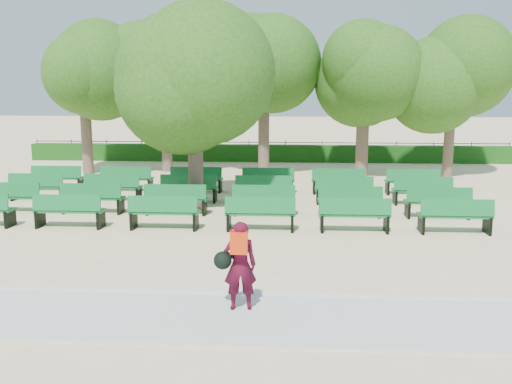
% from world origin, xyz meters
% --- Properties ---
extents(ground, '(120.00, 120.00, 0.00)m').
position_xyz_m(ground, '(0.00, 0.00, 0.00)').
color(ground, beige).
extents(paving, '(30.00, 2.20, 0.06)m').
position_xyz_m(paving, '(0.00, -7.40, 0.03)').
color(paving, beige).
rests_on(paving, ground).
extents(curb, '(30.00, 0.12, 0.10)m').
position_xyz_m(curb, '(0.00, -6.25, 0.05)').
color(curb, silver).
rests_on(curb, ground).
extents(hedge, '(26.00, 0.70, 0.90)m').
position_xyz_m(hedge, '(0.00, 14.00, 0.45)').
color(hedge, '#174D13').
rests_on(hedge, ground).
extents(fence, '(26.00, 0.10, 1.02)m').
position_xyz_m(fence, '(0.00, 14.40, 0.00)').
color(fence, black).
rests_on(fence, ground).
extents(tree_line, '(21.80, 6.80, 7.04)m').
position_xyz_m(tree_line, '(0.00, 10.00, 0.00)').
color(tree_line, '#2E5E19').
rests_on(tree_line, ground).
extents(bench_array, '(1.99, 0.63, 1.25)m').
position_xyz_m(bench_array, '(-0.93, 1.87, 0.10)').
color(bench_array, '#126A2D').
rests_on(bench_array, ground).
extents(tree_among, '(4.73, 4.73, 6.55)m').
position_xyz_m(tree_among, '(-1.82, 1.66, 4.39)').
color(tree_among, brown).
rests_on(tree_among, ground).
extents(person, '(0.79, 0.50, 1.64)m').
position_xyz_m(person, '(0.41, -7.04, 0.91)').
color(person, '#43091C').
rests_on(person, ground).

